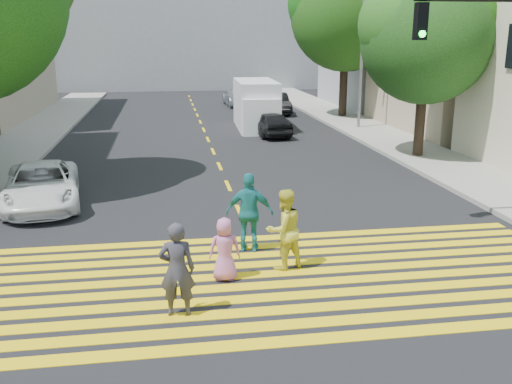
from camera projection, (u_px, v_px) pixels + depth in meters
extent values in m
plane|color=black|center=(281.00, 308.00, 10.47)|extent=(120.00, 120.00, 0.00)
cube|color=gray|center=(42.00, 129.00, 30.14)|extent=(3.00, 40.00, 0.15)
cube|color=gray|center=(399.00, 144.00, 26.02)|extent=(3.00, 60.00, 0.15)
cube|color=yellow|center=(296.00, 341.00, 9.32)|extent=(13.40, 0.35, 0.01)
cube|color=yellow|center=(289.00, 325.00, 9.85)|extent=(13.40, 0.35, 0.01)
cube|color=yellow|center=(282.00, 310.00, 10.37)|extent=(13.40, 0.35, 0.01)
cube|color=yellow|center=(277.00, 297.00, 10.90)|extent=(13.40, 0.35, 0.01)
cube|color=yellow|center=(272.00, 285.00, 11.42)|extent=(13.40, 0.35, 0.01)
cube|color=yellow|center=(267.00, 274.00, 11.94)|extent=(13.40, 0.35, 0.01)
cube|color=yellow|center=(262.00, 264.00, 12.47)|extent=(13.40, 0.35, 0.01)
cube|color=yellow|center=(258.00, 255.00, 12.99)|extent=(13.40, 0.35, 0.01)
cube|color=yellow|center=(255.00, 246.00, 13.52)|extent=(13.40, 0.35, 0.01)
cube|color=yellow|center=(251.00, 239.00, 14.04)|extent=(13.40, 0.35, 0.01)
cube|color=yellow|center=(240.00, 212.00, 16.18)|extent=(0.12, 1.40, 0.01)
cube|color=yellow|center=(228.00, 186.00, 19.04)|extent=(0.12, 1.40, 0.01)
cube|color=yellow|center=(220.00, 166.00, 21.90)|extent=(0.12, 1.40, 0.01)
cube|color=yellow|center=(213.00, 151.00, 24.76)|extent=(0.12, 1.40, 0.01)
cube|color=yellow|center=(208.00, 139.00, 27.62)|extent=(0.12, 1.40, 0.01)
cube|color=yellow|center=(204.00, 130.00, 30.48)|extent=(0.12, 1.40, 0.01)
cube|color=yellow|center=(200.00, 122.00, 33.34)|extent=(0.12, 1.40, 0.01)
cube|color=yellow|center=(197.00, 115.00, 36.20)|extent=(0.12, 1.40, 0.01)
cube|color=yellow|center=(195.00, 109.00, 39.06)|extent=(0.12, 1.40, 0.01)
cube|color=yellow|center=(193.00, 104.00, 41.92)|extent=(0.12, 1.40, 0.01)
cube|color=yellow|center=(191.00, 100.00, 44.77)|extent=(0.12, 1.40, 0.01)
cube|color=yellow|center=(189.00, 96.00, 47.63)|extent=(0.12, 1.40, 0.01)
cube|color=tan|center=(494.00, 33.00, 29.51)|extent=(10.00, 10.00, 10.00)
cube|color=gray|center=(407.00, 34.00, 39.99)|extent=(10.00, 10.00, 10.00)
cube|color=gray|center=(183.00, 24.00, 54.63)|extent=(30.00, 8.00, 12.00)
cylinder|color=black|center=(420.00, 125.00, 23.00)|extent=(0.48, 0.48, 2.71)
sphere|color=black|center=(426.00, 38.00, 22.10)|extent=(6.10, 6.10, 5.11)
sphere|color=#0E4E08|center=(453.00, 18.00, 22.10)|extent=(4.58, 4.58, 3.83)
sphere|color=#1D470B|center=(405.00, 24.00, 21.85)|extent=(4.27, 4.27, 3.58)
cylinder|color=black|center=(343.00, 90.00, 34.55)|extent=(0.63, 0.63, 3.42)
sphere|color=#0A3E0E|center=(346.00, 15.00, 33.41)|extent=(8.62, 8.62, 6.52)
sphere|color=#125208|center=(327.00, 4.00, 33.32)|extent=(6.03, 6.03, 4.57)
imported|color=#36333E|center=(177.00, 269.00, 9.99)|extent=(0.65, 0.45, 1.74)
imported|color=yellow|center=(284.00, 229.00, 12.05)|extent=(1.03, 0.92, 1.75)
imported|color=#BE67A2|center=(225.00, 249.00, 11.52)|extent=(0.66, 0.45, 1.32)
imported|color=teal|center=(250.00, 212.00, 13.06)|extent=(1.15, 0.68, 1.84)
imported|color=white|center=(42.00, 185.00, 16.64)|extent=(2.68, 4.70, 1.24)
imported|color=black|center=(270.00, 123.00, 28.49)|extent=(1.86, 3.81, 1.25)
imported|color=#A3AEB6|center=(239.00, 97.00, 40.82)|extent=(2.12, 4.75, 1.35)
imported|color=black|center=(276.00, 103.00, 36.73)|extent=(1.45, 4.01, 1.31)
cube|color=silver|center=(256.00, 104.00, 30.87)|extent=(2.24, 5.17, 2.54)
cube|color=white|center=(261.00, 116.00, 28.82)|extent=(1.98, 1.30, 1.83)
cylinder|color=black|center=(244.00, 127.00, 29.27)|extent=(0.28, 0.72, 0.71)
cylinder|color=black|center=(276.00, 126.00, 29.45)|extent=(0.28, 0.72, 0.71)
cylinder|color=black|center=(238.00, 117.00, 32.78)|extent=(0.28, 0.72, 0.71)
cylinder|color=black|center=(266.00, 116.00, 32.96)|extent=(0.28, 0.72, 0.71)
cube|color=black|center=(421.00, 21.00, 13.33)|extent=(0.27, 0.27, 0.85)
sphere|color=#18FF32|center=(422.00, 34.00, 13.27)|extent=(0.16, 0.16, 0.16)
cylinder|color=gray|center=(362.00, 47.00, 29.45)|extent=(0.16, 0.16, 8.55)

